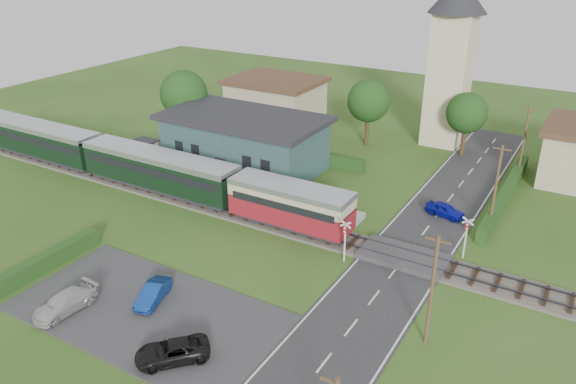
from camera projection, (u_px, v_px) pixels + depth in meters
The scene contains 30 objects.
ground at pixel (271, 237), 43.39m from camera, with size 120.00×120.00×0.00m, color #2D4C19.
railway_track at pixel (284, 225), 44.91m from camera, with size 76.00×3.20×0.49m.
road at pixel (394, 272), 38.76m from camera, with size 6.00×70.00×0.05m, color #28282B.
car_park at pixel (148, 312), 34.68m from camera, with size 17.00×9.00×0.08m, color #333335.
crossing_deck at pixel (404, 257), 40.24m from camera, with size 6.20×3.40×0.45m, color #333335.
platform at pixel (210, 184), 51.99m from camera, with size 30.00×3.00×0.45m, color gray.
equipment_hut at pixel (144, 153), 55.05m from camera, with size 2.30×2.30×2.55m.
station_building at pixel (244, 141), 55.49m from camera, with size 16.00×9.00×5.30m.
train at pixel (133, 163), 51.54m from camera, with size 43.20×2.90×3.40m.
church_tower at pixel (452, 50), 58.72m from camera, with size 6.00×6.00×17.60m.
house_west at pixel (276, 100), 68.72m from camera, with size 10.80×8.80×5.50m.
hedge_carpark at pixel (45, 263), 38.84m from camera, with size 0.80×9.00×1.20m, color #193814.
hedge_roadside at pixel (505, 194), 49.10m from camera, with size 0.80×18.00×1.20m, color #193814.
hedge_station at pixel (269, 147), 59.87m from camera, with size 22.00×0.80×1.30m, color #193814.
tree_a at pixel (184, 94), 61.34m from camera, with size 5.20×5.20×8.00m.
tree_b at pixel (369, 101), 60.22m from camera, with size 4.60×4.60×7.34m.
tree_c at pixel (467, 113), 57.31m from camera, with size 4.20×4.20×6.78m.
utility_pole_b at pixel (432, 290), 30.62m from camera, with size 1.40×0.22×7.00m.
utility_pole_c at pixel (496, 187), 43.14m from camera, with size 1.40×0.22×7.00m.
utility_pole_d at pixel (524, 142), 52.53m from camera, with size 1.40×0.22×7.00m.
crossing_signal_near at pixel (345, 235), 39.22m from camera, with size 0.84×0.28×3.28m.
crossing_signal_far at pixel (466, 232), 39.65m from camera, with size 0.84×0.28×3.28m.
streetlamp_west at pixel (205, 100), 67.94m from camera, with size 0.30×0.30×5.15m.
streetlamp_east at pixel (551, 136), 55.85m from camera, with size 0.30×0.30×5.15m.
car_on_road at pixel (445, 210), 46.27m from camera, with size 1.31×3.25×1.11m, color #0C12A5.
car_park_blue at pixel (153, 293), 35.45m from camera, with size 1.18×3.39×1.12m, color navy.
car_park_silver at pixel (65, 303), 34.48m from camera, with size 1.69×4.15×1.21m, color beige.
car_park_dark at pixel (172, 351), 30.51m from camera, with size 1.86×4.04×1.12m, color black.
pedestrian_near at pixel (278, 190), 48.43m from camera, with size 0.56×0.37×1.55m, color gray.
pedestrian_far at pixel (152, 161), 54.28m from camera, with size 0.81×0.63×1.68m, color gray.
Camera 1 is at (20.44, -32.04, 21.26)m, focal length 35.00 mm.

